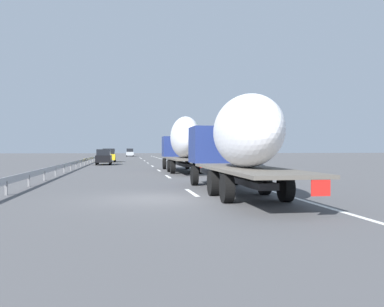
% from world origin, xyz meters
% --- Properties ---
extents(ground_plane, '(260.00, 260.00, 0.00)m').
position_xyz_m(ground_plane, '(40.00, 0.00, 0.00)').
color(ground_plane, '#4C4C4F').
extents(lane_stripe_0, '(3.20, 0.20, 0.01)m').
position_xyz_m(lane_stripe_0, '(2.00, -1.80, 0.00)').
color(lane_stripe_0, white).
rests_on(lane_stripe_0, ground_plane).
extents(lane_stripe_1, '(3.20, 0.20, 0.01)m').
position_xyz_m(lane_stripe_1, '(12.73, -1.80, 0.00)').
color(lane_stripe_1, white).
rests_on(lane_stripe_1, ground_plane).
extents(lane_stripe_2, '(3.20, 0.20, 0.01)m').
position_xyz_m(lane_stripe_2, '(21.24, -1.80, 0.00)').
color(lane_stripe_2, white).
rests_on(lane_stripe_2, ground_plane).
extents(lane_stripe_3, '(3.20, 0.20, 0.01)m').
position_xyz_m(lane_stripe_3, '(30.84, -1.80, 0.00)').
color(lane_stripe_3, white).
rests_on(lane_stripe_3, ground_plane).
extents(lane_stripe_4, '(3.20, 0.20, 0.01)m').
position_xyz_m(lane_stripe_4, '(41.30, -1.80, 0.00)').
color(lane_stripe_4, white).
rests_on(lane_stripe_4, ground_plane).
extents(lane_stripe_5, '(3.20, 0.20, 0.01)m').
position_xyz_m(lane_stripe_5, '(52.02, -1.80, 0.00)').
color(lane_stripe_5, white).
rests_on(lane_stripe_5, ground_plane).
extents(lane_stripe_6, '(3.20, 0.20, 0.01)m').
position_xyz_m(lane_stripe_6, '(67.01, -1.80, 0.00)').
color(lane_stripe_6, white).
rests_on(lane_stripe_6, ground_plane).
extents(lane_stripe_7, '(3.20, 0.20, 0.01)m').
position_xyz_m(lane_stripe_7, '(77.22, -1.80, 0.00)').
color(lane_stripe_7, white).
rests_on(lane_stripe_7, ground_plane).
extents(lane_stripe_8, '(3.20, 0.20, 0.01)m').
position_xyz_m(lane_stripe_8, '(71.92, -1.80, 0.00)').
color(lane_stripe_8, white).
rests_on(lane_stripe_8, ground_plane).
extents(edge_line_right, '(110.00, 0.20, 0.01)m').
position_xyz_m(edge_line_right, '(45.00, -5.50, 0.00)').
color(edge_line_right, white).
rests_on(edge_line_right, ground_plane).
extents(truck_lead, '(13.65, 2.55, 4.53)m').
position_xyz_m(truck_lead, '(18.49, -3.60, 2.56)').
color(truck_lead, navy).
rests_on(truck_lead, ground_plane).
extents(truck_trailing, '(13.54, 2.55, 4.06)m').
position_xyz_m(truck_trailing, '(1.02, -3.60, 2.33)').
color(truck_trailing, navy).
rests_on(truck_trailing, ground_plane).
extents(car_silver_hatch, '(4.61, 1.89, 2.00)m').
position_xyz_m(car_silver_hatch, '(91.02, 0.27, 0.99)').
color(car_silver_hatch, '#ADB2B7').
rests_on(car_silver_hatch, ground_plane).
extents(car_black_suv, '(4.69, 1.78, 1.88)m').
position_xyz_m(car_black_suv, '(35.50, 3.78, 0.94)').
color(car_black_suv, black).
rests_on(car_black_suv, ground_plane).
extents(car_yellow_coupe, '(4.33, 1.90, 1.97)m').
position_xyz_m(car_yellow_coupe, '(46.44, 3.61, 0.98)').
color(car_yellow_coupe, gold).
rests_on(car_yellow_coupe, ground_plane).
extents(road_sign, '(0.10, 0.90, 3.49)m').
position_xyz_m(road_sign, '(36.66, -6.70, 2.40)').
color(road_sign, gray).
rests_on(road_sign, ground_plane).
extents(tree_0, '(3.00, 3.00, 5.47)m').
position_xyz_m(tree_0, '(46.31, -11.05, 3.44)').
color(tree_0, '#472D19').
rests_on(tree_0, ground_plane).
extents(tree_1, '(3.46, 3.46, 6.40)m').
position_xyz_m(tree_1, '(64.29, -13.23, 3.91)').
color(tree_1, '#472D19').
rests_on(tree_1, ground_plane).
extents(tree_2, '(3.85, 3.85, 5.47)m').
position_xyz_m(tree_2, '(28.92, -11.57, 3.52)').
color(tree_2, '#472D19').
rests_on(tree_2, ground_plane).
extents(tree_3, '(3.76, 3.76, 6.11)m').
position_xyz_m(tree_3, '(84.93, -11.38, 3.97)').
color(tree_3, '#472D19').
rests_on(tree_3, ground_plane).
extents(tree_4, '(4.00, 4.00, 5.18)m').
position_xyz_m(tree_4, '(46.54, -13.37, 3.41)').
color(tree_4, '#472D19').
rests_on(tree_4, ground_plane).
extents(tree_5, '(3.29, 3.29, 7.39)m').
position_xyz_m(tree_5, '(68.78, -13.14, 4.41)').
color(tree_5, '#472D19').
rests_on(tree_5, ground_plane).
extents(guardrail_median, '(94.00, 0.10, 0.76)m').
position_xyz_m(guardrail_median, '(43.00, 6.00, 0.58)').
color(guardrail_median, '#9EA0A5').
rests_on(guardrail_median, ground_plane).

